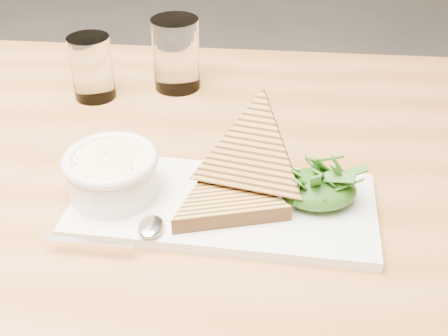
{
  "coord_description": "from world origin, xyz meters",
  "views": [
    {
      "loc": [
        0.36,
        -0.67,
        1.19
      ],
      "look_at": [
        0.33,
        -0.11,
        0.8
      ],
      "focal_mm": 45.0,
      "sensor_mm": 36.0,
      "label": 1
    }
  ],
  "objects_px": {
    "table_top": "(140,183)",
    "soup_bowl": "(113,179)",
    "platter": "(223,205)",
    "glass_far": "(176,54)",
    "glass_near": "(92,68)"
  },
  "relations": [
    {
      "from": "soup_bowl",
      "to": "glass_far",
      "type": "height_order",
      "value": "glass_far"
    },
    {
      "from": "platter",
      "to": "glass_far",
      "type": "distance_m",
      "value": 0.35
    },
    {
      "from": "platter",
      "to": "glass_near",
      "type": "xyz_separation_m",
      "value": [
        -0.23,
        0.29,
        0.05
      ]
    },
    {
      "from": "glass_far",
      "to": "soup_bowl",
      "type": "bearing_deg",
      "value": -97.92
    },
    {
      "from": "table_top",
      "to": "soup_bowl",
      "type": "bearing_deg",
      "value": -105.21
    },
    {
      "from": "table_top",
      "to": "glass_far",
      "type": "xyz_separation_m",
      "value": [
        0.03,
        0.26,
        0.08
      ]
    },
    {
      "from": "table_top",
      "to": "platter",
      "type": "bearing_deg",
      "value": -33.72
    },
    {
      "from": "platter",
      "to": "glass_far",
      "type": "bearing_deg",
      "value": 105.34
    },
    {
      "from": "glass_near",
      "to": "platter",
      "type": "bearing_deg",
      "value": -52.43
    },
    {
      "from": "soup_bowl",
      "to": "glass_far",
      "type": "distance_m",
      "value": 0.33
    },
    {
      "from": "platter",
      "to": "glass_near",
      "type": "distance_m",
      "value": 0.37
    },
    {
      "from": "platter",
      "to": "glass_far",
      "type": "xyz_separation_m",
      "value": [
        -0.09,
        0.34,
        0.05
      ]
    },
    {
      "from": "table_top",
      "to": "glass_near",
      "type": "relative_size",
      "value": 12.27
    },
    {
      "from": "platter",
      "to": "soup_bowl",
      "type": "relative_size",
      "value": 3.39
    },
    {
      "from": "table_top",
      "to": "platter",
      "type": "relative_size",
      "value": 3.46
    }
  ]
}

